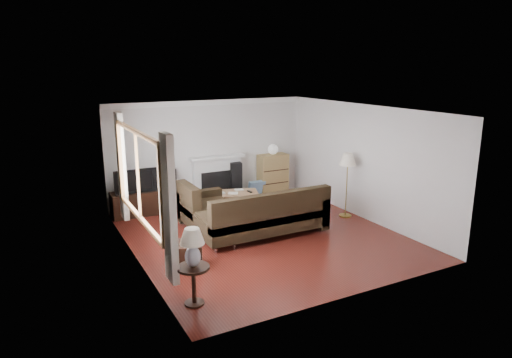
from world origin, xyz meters
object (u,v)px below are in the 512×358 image
bookshelf (273,174)px  floor_lamp (347,185)px  coffee_table (232,202)px  tv_stand (136,203)px  side_table (194,285)px  sectional_sofa (263,214)px

bookshelf → floor_lamp: floor_lamp is taller
coffee_table → floor_lamp: 2.64m
tv_stand → side_table: size_ratio=1.88×
sectional_sofa → side_table: (-2.16, -1.92, -0.16)m
tv_stand → sectional_sofa: 3.12m
tv_stand → floor_lamp: size_ratio=0.76×
floor_lamp → bookshelf: bearing=103.2°
tv_stand → sectional_sofa: bearing=-51.7°
tv_stand → sectional_sofa: size_ratio=0.39×
coffee_table → bookshelf: bearing=48.0°
floor_lamp → coffee_table: bearing=145.6°
coffee_table → floor_lamp: floor_lamp is taller
tv_stand → coffee_table: 2.16m
tv_stand → side_table: side_table is taller
bookshelf → side_table: bearing=-130.8°
bookshelf → sectional_sofa: size_ratio=0.38×
floor_lamp → side_table: floor_lamp is taller
tv_stand → sectional_sofa: sectional_sofa is taller
coffee_table → floor_lamp: size_ratio=0.84×
coffee_table → side_table: (-2.23, -3.55, 0.05)m
bookshelf → sectional_sofa: 3.00m
bookshelf → coffee_table: bearing=-151.4°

